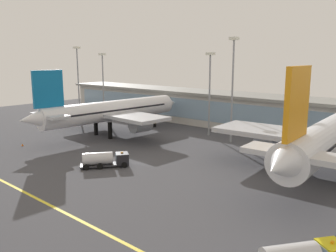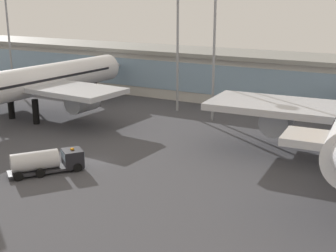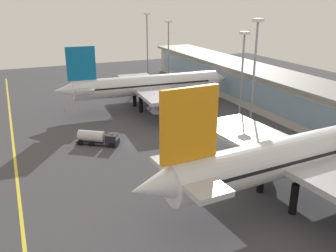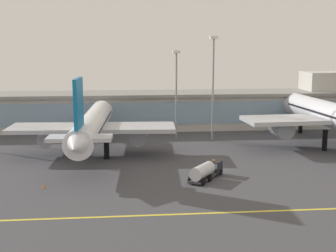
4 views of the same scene
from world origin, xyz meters
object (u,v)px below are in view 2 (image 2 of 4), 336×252
airliner_near_left (34,82)px  apron_light_mast_far_east (178,34)px  apron_light_mast_east (215,26)px  baggage_tug_near (49,161)px  apron_light_mast_centre (8,26)px

airliner_near_left → apron_light_mast_far_east: 26.96m
airliner_near_left → apron_light_mast_east: bearing=-60.7°
baggage_tug_near → apron_light_mast_far_east: size_ratio=0.40×
airliner_near_left → apron_light_mast_centre: apron_light_mast_centre is taller
apron_light_mast_far_east → apron_light_mast_east: bearing=-19.1°
baggage_tug_near → apron_light_mast_centre: 59.24m
apron_light_mast_east → apron_light_mast_far_east: size_ratio=1.16×
apron_light_mast_east → airliner_near_left: bearing=-153.9°
apron_light_mast_far_east → airliner_near_left: bearing=-139.4°
apron_light_mast_far_east → apron_light_mast_centre: bearing=179.7°
baggage_tug_near → airliner_near_left: bearing=83.9°
apron_light_mast_centre → airliner_near_left: bearing=-34.7°
baggage_tug_near → apron_light_mast_east: 36.48m
apron_light_mast_centre → apron_light_mast_far_east: apron_light_mast_centre is taller
apron_light_mast_centre → apron_light_mast_east: 52.85m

